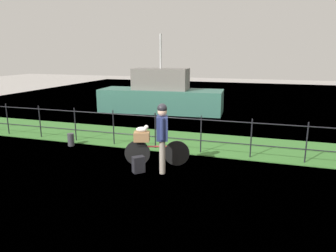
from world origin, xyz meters
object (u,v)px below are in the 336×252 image
at_px(moored_boat_near, 161,96).
at_px(mooring_bollard, 71,140).
at_px(bicycle_main, 156,153).
at_px(cyclist_person, 162,132).
at_px(wooden_crate, 142,136).
at_px(backpack_on_paving, 138,164).
at_px(terrier_dog, 143,129).

bearing_deg(moored_boat_near, mooring_bollard, -97.05).
xyz_separation_m(bicycle_main, moored_boat_near, (-2.34, 7.11, 0.44)).
bearing_deg(cyclist_person, wooden_crate, 156.88).
xyz_separation_m(bicycle_main, backpack_on_paving, (-0.25, -0.58, -0.15)).
distance_m(wooden_crate, cyclist_person, 0.74).
xyz_separation_m(terrier_dog, moored_boat_near, (-2.02, 7.21, -0.18)).
relative_size(bicycle_main, terrier_dog, 4.93).
relative_size(cyclist_person, mooring_bollard, 4.27).
bearing_deg(terrier_dog, cyclist_person, -24.47).
height_order(terrier_dog, backpack_on_paving, terrier_dog).
xyz_separation_m(bicycle_main, wooden_crate, (-0.35, -0.11, 0.42)).
height_order(mooring_bollard, moored_boat_near, moored_boat_near).
bearing_deg(wooden_crate, moored_boat_near, 105.45).
relative_size(wooden_crate, mooring_bollard, 0.98).
height_order(wooden_crate, cyclist_person, cyclist_person).
distance_m(terrier_dog, mooring_bollard, 3.04).
xyz_separation_m(backpack_on_paving, moored_boat_near, (-2.10, 7.70, 0.59)).
xyz_separation_m(wooden_crate, moored_boat_near, (-2.00, 7.22, 0.02)).
xyz_separation_m(cyclist_person, mooring_bollard, (-3.42, 1.19, -0.81)).
distance_m(wooden_crate, mooring_bollard, 2.98).
height_order(wooden_crate, terrier_dog, terrier_dog).
bearing_deg(bicycle_main, mooring_bollard, 165.41).
height_order(cyclist_person, backpack_on_paving, cyclist_person).
xyz_separation_m(bicycle_main, mooring_bollard, (-3.12, 0.81, -0.15)).
relative_size(mooring_bollard, moored_boat_near, 0.06).
distance_m(cyclist_person, moored_boat_near, 7.95).
height_order(bicycle_main, moored_boat_near, moored_boat_near).
distance_m(bicycle_main, mooring_bollard, 3.23).
relative_size(cyclist_person, backpack_on_paving, 4.21).
bearing_deg(mooring_bollard, terrier_dog, -18.06).
xyz_separation_m(cyclist_person, backpack_on_paving, (-0.54, -0.20, -0.80)).
xyz_separation_m(wooden_crate, cyclist_person, (0.64, -0.27, 0.23)).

